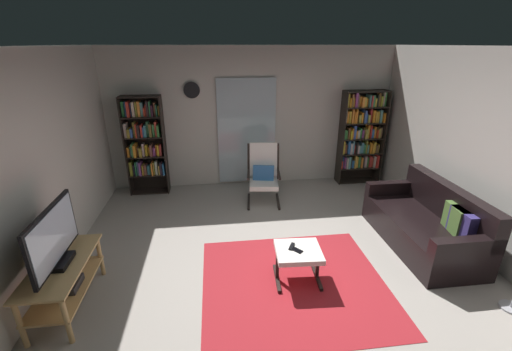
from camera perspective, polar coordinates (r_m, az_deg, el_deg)
ground_plane at (r=4.32m, az=4.00°, el=-15.84°), size 7.02×7.02×0.00m
wall_back at (r=6.44m, az=-0.67°, el=9.75°), size 5.60×0.06×2.60m
wall_left at (r=4.12m, az=-35.46°, el=-1.35°), size 0.06×6.00×2.60m
wall_right at (r=4.97m, az=36.70°, el=1.77°), size 0.06×6.00×2.60m
glass_door_panel at (r=6.42m, az=-1.59°, el=7.42°), size 1.10×0.01×2.00m
area_rug at (r=4.14m, az=6.51°, el=-17.77°), size 2.13×1.95×0.01m
tv_stand at (r=4.14m, az=-29.97°, el=-15.04°), size 0.50×1.11×0.54m
television at (r=3.89m, az=-31.24°, el=-9.22°), size 0.20×0.97×0.62m
bookshelf_near_tv at (r=6.36m, az=-18.46°, el=5.43°), size 0.70×0.30×1.80m
bookshelf_near_sofa at (r=6.85m, az=17.47°, el=6.71°), size 0.84×0.30×1.82m
leather_sofa at (r=5.19m, az=27.09°, el=-7.51°), size 0.86×1.79×0.86m
lounge_armchair at (r=5.82m, az=1.28°, el=0.58°), size 0.63×0.71×1.02m
ottoman at (r=4.01m, az=7.21°, el=-13.28°), size 0.55×0.51×0.42m
tv_remote at (r=3.99m, az=6.11°, el=-11.94°), size 0.10×0.15×0.02m
cell_phone at (r=3.94m, az=6.96°, el=-12.53°), size 0.14×0.15×0.01m
wall_clock at (r=6.24m, az=-10.93°, el=14.13°), size 0.29×0.03×0.29m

